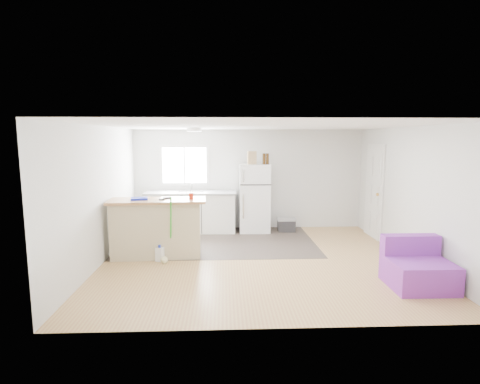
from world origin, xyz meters
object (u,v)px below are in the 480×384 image
cooler (286,225)px  purple_seat (417,269)px  kitchen_cabinets (191,211)px  red_cup (191,196)px  cleaner_jug (160,254)px  cardboard_box (252,158)px  bottle_left (264,159)px  bottle_right (267,159)px  mop (166,250)px  peninsula (157,228)px  blue_tray (139,199)px  refrigerator (255,198)px

cooler → purple_seat: bearing=-65.2°
kitchen_cabinets → red_cup: bearing=-83.3°
cleaner_jug → cardboard_box: bearing=70.2°
bottle_left → bottle_right: (0.08, 0.01, 0.00)m
purple_seat → bottle_right: bottle_right is taller
mop → cardboard_box: bearing=37.9°
kitchen_cabinets → peninsula: bearing=-102.7°
purple_seat → red_cup: (-3.47, 1.59, 0.88)m
purple_seat → mop: (-3.89, 1.22, -0.03)m
kitchen_cabinets → bottle_right: size_ratio=8.57×
red_cup → blue_tray: 0.94m
cooler → red_cup: bearing=-136.8°
purple_seat → bottle_right: 4.17m
purple_seat → mop: bearing=163.1°
peninsula → cooler: 3.27m
peninsula → blue_tray: 0.62m
cardboard_box → cooler: bearing=-1.7°
blue_tray → bottle_left: size_ratio=1.20×
mop → blue_tray: 1.07m
cooler → blue_tray: bearing=-146.8°
peninsula → cardboard_box: 2.88m
refrigerator → red_cup: (-1.32, -1.88, 0.34)m
red_cup → blue_tray: size_ratio=0.40×
peninsula → purple_seat: (4.12, -1.60, -0.28)m
cleaner_jug → mop: 0.18m
blue_tray → cardboard_box: size_ratio=1.00×
bottle_left → bottle_right: bearing=10.3°
cooler → red_cup: 2.91m
blue_tray → cardboard_box: (2.19, 1.82, 0.65)m
cooler → cardboard_box: size_ratio=1.45×
mop → red_cup: size_ratio=9.98×
refrigerator → cleaner_jug: size_ratio=5.32×
red_cup → kitchen_cabinets: bearing=95.2°
peninsula → kitchen_cabinets: bearing=72.8°
cooler → bottle_left: bearing=178.3°
bottle_right → cleaner_jug: bearing=-135.4°
purple_seat → red_cup: bearing=156.0°
blue_tray → bottle_right: size_ratio=1.20×
purple_seat → cleaner_jug: (-4.02, 1.30, -0.13)m
peninsula → cleaner_jug: bearing=-75.6°
peninsula → bottle_left: bearing=36.8°
peninsula → mop: bearing=-62.5°
peninsula → mop: (0.22, -0.38, -0.31)m
red_cup → peninsula: bearing=178.9°
purple_seat → bottle_right: bearing=119.0°
kitchen_cabinets → bottle_left: bottle_left is taller
kitchen_cabinets → blue_tray: size_ratio=7.14×
refrigerator → red_cup: refrigerator is taller
purple_seat → bottle_left: 4.19m
cooler → bottle_left: 1.65m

